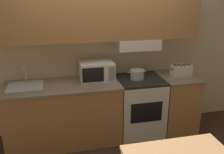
# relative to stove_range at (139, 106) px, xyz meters

# --- Properties ---
(ground_plane) EXTENTS (16.00, 16.00, 0.00)m
(ground_plane) POSITION_rel_stove_range_xyz_m (-0.54, 0.34, -0.45)
(ground_plane) COLOR #3D2D23
(wall_back) EXTENTS (5.26, 0.38, 2.55)m
(wall_back) POSITION_rel_stove_range_xyz_m (-0.53, 0.28, 1.04)
(wall_back) COLOR beige
(wall_back) RESTS_ON ground_plane
(lower_counter_main) EXTENTS (1.64, 0.70, 0.91)m
(lower_counter_main) POSITION_rel_stove_range_xyz_m (-1.16, -0.00, 0.00)
(lower_counter_main) COLOR #B27A47
(lower_counter_main) RESTS_ON ground_plane
(lower_counter_right_stub) EXTENTS (0.55, 0.70, 0.91)m
(lower_counter_right_stub) POSITION_rel_stove_range_xyz_m (0.62, -0.00, 0.00)
(lower_counter_right_stub) COLOR #B27A47
(lower_counter_right_stub) RESTS_ON ground_plane
(stove_range) EXTENTS (0.68, 0.68, 0.91)m
(stove_range) POSITION_rel_stove_range_xyz_m (0.00, 0.00, 0.00)
(stove_range) COLOR white
(stove_range) RESTS_ON ground_plane
(cooking_pot) EXTENTS (0.30, 0.22, 0.14)m
(cooking_pot) POSITION_rel_stove_range_xyz_m (-0.05, -0.00, 0.53)
(cooking_pot) COLOR #B7BABF
(cooking_pot) RESTS_ON stove_range
(microwave) EXTENTS (0.49, 0.38, 0.27)m
(microwave) POSITION_rel_stove_range_xyz_m (-0.64, 0.12, 0.59)
(microwave) COLOR white
(microwave) RESTS_ON lower_counter_main
(toaster) EXTENTS (0.32, 0.17, 0.18)m
(toaster) POSITION_rel_stove_range_xyz_m (0.66, -0.01, 0.54)
(toaster) COLOR white
(toaster) RESTS_ON lower_counter_right_stub
(sink_basin) EXTENTS (0.48, 0.40, 0.27)m
(sink_basin) POSITION_rel_stove_range_xyz_m (-1.66, -0.00, 0.47)
(sink_basin) COLOR #B7BABF
(sink_basin) RESTS_ON lower_counter_main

